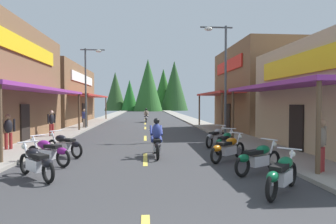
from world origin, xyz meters
TOP-DOWN VIEW (x-y plane):
  - ground at (0.00, 29.40)m, footprint 9.00×88.81m
  - sidewalk_left at (-5.55, 29.40)m, footprint 2.10×88.81m
  - sidewalk_right at (5.55, 29.40)m, footprint 2.10×88.81m
  - centerline_dashes at (0.00, 33.82)m, footprint 0.16×64.28m
  - storefront_left_far at (-10.76, 28.48)m, footprint 10.19×13.66m
  - storefront_right_far at (10.25, 19.75)m, footprint 9.16×9.11m
  - streetlamp_left at (-4.63, 21.67)m, footprint 1.98×0.30m
  - streetlamp_right at (4.64, 14.77)m, footprint 1.98×0.30m
  - motorcycle_parked_right_0 at (3.27, 4.24)m, footprint 1.55×1.61m
  - motorcycle_parked_right_1 at (3.46, 6.17)m, footprint 1.90×1.16m
  - motorcycle_parked_right_2 at (3.08, 8.08)m, footprint 1.73×1.42m
  - motorcycle_parked_right_3 at (3.47, 9.81)m, footprint 1.37×1.77m
  - motorcycle_parked_right_4 at (3.53, 11.64)m, footprint 1.46×1.70m
  - motorcycle_parked_left_0 at (-3.12, 6.09)m, footprint 1.56×1.60m
  - motorcycle_parked_left_1 at (-3.38, 7.89)m, footprint 1.86×1.23m
  - motorcycle_parked_left_2 at (-3.27, 9.50)m, footprint 1.78×1.35m
  - rider_cruising_lead at (0.45, 9.16)m, footprint 0.60×2.14m
  - rider_cruising_trailing at (0.11, 29.36)m, footprint 0.60×2.14m
  - pedestrian_by_shop at (-6.05, 10.78)m, footprint 0.47×0.42m
  - pedestrian_browsing at (5.25, 5.79)m, footprint 0.48×0.42m
  - pedestrian_waiting at (-5.09, 21.94)m, footprint 0.44×0.44m
  - pedestrian_strolling at (-5.79, 15.80)m, footprint 0.41×0.49m
  - treeline_backdrop at (2.27, 74.91)m, footprint 22.95×14.30m

SIDE VIEW (x-z plane):
  - ground at x=0.00m, z-range -0.10..0.00m
  - centerline_dashes at x=0.00m, z-range 0.00..0.01m
  - sidewalk_left at x=-5.55m, z-range 0.00..0.12m
  - sidewalk_right at x=5.55m, z-range 0.00..0.12m
  - motorcycle_parked_right_0 at x=3.27m, z-range -0.03..1.01m
  - motorcycle_parked_right_1 at x=3.46m, z-range -0.03..1.01m
  - motorcycle_parked_right_2 at x=3.08m, z-range -0.03..1.01m
  - motorcycle_parked_right_3 at x=3.47m, z-range -0.03..1.01m
  - motorcycle_parked_right_4 at x=3.53m, z-range -0.03..1.01m
  - motorcycle_parked_left_0 at x=-3.12m, z-range -0.03..1.01m
  - motorcycle_parked_left_1 at x=-3.38m, z-range -0.03..1.01m
  - motorcycle_parked_left_2 at x=-3.27m, z-range -0.03..1.01m
  - rider_cruising_lead at x=0.45m, z-range -0.13..1.44m
  - rider_cruising_trailing at x=0.11m, z-range -0.13..1.44m
  - pedestrian_waiting at x=-5.09m, z-range 0.13..1.78m
  - pedestrian_by_shop at x=-6.05m, z-range 0.13..1.82m
  - pedestrian_browsing at x=5.25m, z-range 0.14..1.83m
  - pedestrian_strolling at x=-5.79m, z-range 0.14..1.85m
  - storefront_left_far at x=-10.76m, z-range 0.00..6.02m
  - storefront_right_far at x=10.25m, z-range 0.00..6.53m
  - streetlamp_left at x=-4.63m, z-range 0.95..7.59m
  - streetlamp_right at x=4.64m, z-range 0.96..7.81m
  - treeline_backdrop at x=2.27m, z-range -0.61..13.05m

